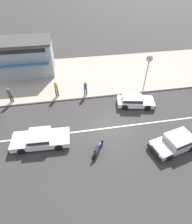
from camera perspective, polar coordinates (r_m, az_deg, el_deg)
The scene contains 12 objects.
ground_plane at distance 15.44m, azimuth 5.15°, elevation -5.09°, with size 160.00×160.00×0.00m, color #383535.
lane_centre_stripe at distance 15.44m, azimuth 5.15°, elevation -5.08°, with size 50.40×0.14×0.01m, color silver.
kerb_strip at distance 22.91m, azimuth -0.56°, elevation 12.45°, with size 68.00×10.00×0.15m, color #ADA393.
sedan_white_0 at distance 14.53m, azimuth -17.72°, elevation -8.25°, with size 4.65×2.07×1.06m.
hatchback_silver_2 at distance 14.90m, azimuth 24.65°, elevation -8.82°, with size 3.96×2.45×1.10m.
hatchback_white_4 at distance 17.74m, azimuth 12.41°, elevation 3.72°, with size 3.89×2.28×1.10m.
motorcycle_0 at distance 13.39m, azimuth 0.61°, elevation -11.86°, with size 1.17×1.57×0.80m.
street_clock at distance 19.44m, azimuth 16.72°, elevation 14.63°, with size 0.65×0.22×3.74m.
pedestrian_mid_kerb at distance 18.58m, azimuth -12.88°, elevation 7.62°, with size 0.34×0.34×1.68m.
pedestrian_by_shop at distance 18.38m, azimuth -3.48°, elevation 8.00°, with size 0.34×0.34×1.58m.
pedestrian_far_end at distance 19.35m, azimuth -26.40°, elevation 5.34°, with size 0.34×0.34×1.63m.
shopfront_mid_block at distance 23.89m, azimuth -22.52°, elevation 16.27°, with size 7.00×4.90×4.03m.
Camera 1 is at (-3.13, -10.21, 11.15)m, focal length 28.00 mm.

